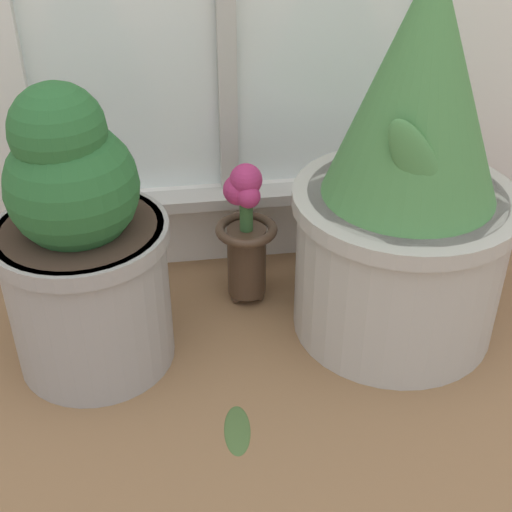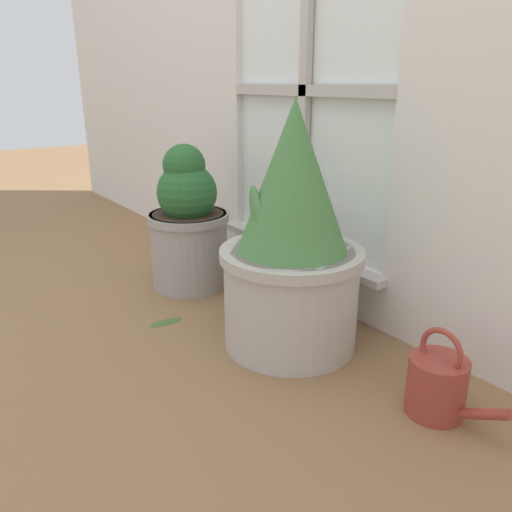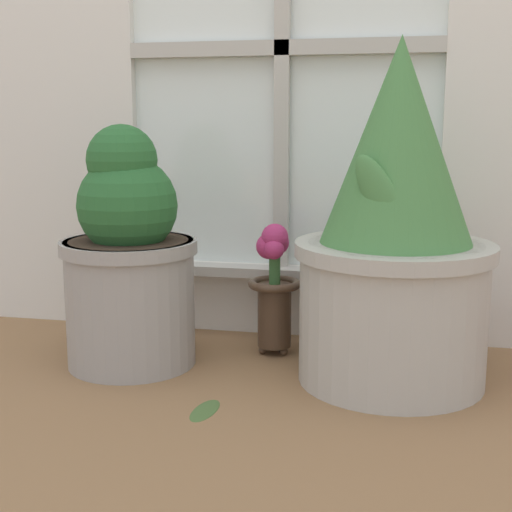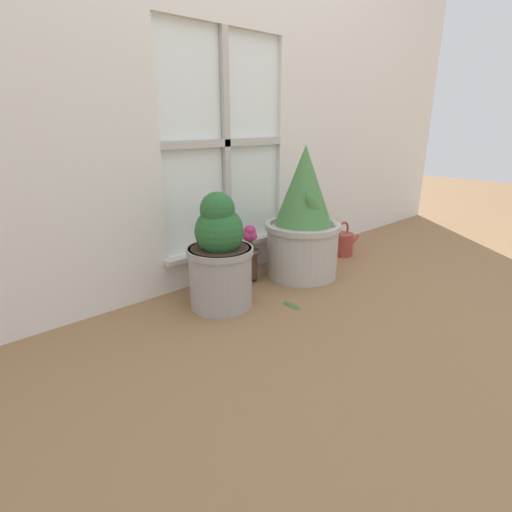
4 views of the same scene
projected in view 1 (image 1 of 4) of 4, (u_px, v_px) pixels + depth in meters
The scene contains 5 objects.
ground_plane at pixel (272, 449), 1.15m from camera, with size 10.00×10.00×0.00m, color olive.
potted_plant_left at pixel (82, 249), 1.21m from camera, with size 0.30×0.30×0.53m.
potted_plant_right at pixel (408, 185), 1.24m from camera, with size 0.41×0.41×0.70m.
flower_vase at pixel (246, 229), 1.39m from camera, with size 0.12×0.12×0.31m.
fallen_leaf at pixel (237, 429), 1.18m from camera, with size 0.05×0.11×0.01m.
Camera 1 is at (-0.14, -0.77, 0.90)m, focal length 50.00 mm.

